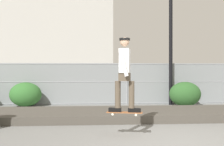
{
  "coord_description": "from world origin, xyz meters",
  "views": [
    {
      "loc": [
        -1.64,
        -5.48,
        1.43
      ],
      "look_at": [
        -0.93,
        3.81,
        1.41
      ],
      "focal_mm": 45.5,
      "sensor_mm": 36.0,
      "label": 1
    }
  ],
  "objects_px": {
    "skater": "(125,70)",
    "parked_car_mid": "(118,83)",
    "shrub_right": "(185,94)",
    "parked_car_far": "(216,82)",
    "shrub_center": "(26,94)",
    "street_lamp": "(171,15)",
    "skateboard": "(125,113)",
    "parked_car_near": "(15,83)"
  },
  "relations": [
    {
      "from": "parked_car_mid",
      "to": "shrub_center",
      "type": "height_order",
      "value": "parked_car_mid"
    },
    {
      "from": "skater",
      "to": "shrub_center",
      "type": "xyz_separation_m",
      "value": [
        -3.48,
        5.81,
        -0.98
      ]
    },
    {
      "from": "skater",
      "to": "parked_car_mid",
      "type": "distance_m",
      "value": 10.42
    },
    {
      "from": "street_lamp",
      "to": "parked_car_far",
      "type": "xyz_separation_m",
      "value": [
        3.99,
        4.14,
        -3.16
      ]
    },
    {
      "from": "parked_car_mid",
      "to": "parked_car_far",
      "type": "height_order",
      "value": "same"
    },
    {
      "from": "shrub_right",
      "to": "skateboard",
      "type": "bearing_deg",
      "value": -120.77
    },
    {
      "from": "parked_car_mid",
      "to": "shrub_right",
      "type": "bearing_deg",
      "value": -63.99
    },
    {
      "from": "skateboard",
      "to": "parked_car_far",
      "type": "height_order",
      "value": "parked_car_far"
    },
    {
      "from": "skateboard",
      "to": "parked_car_far",
      "type": "distance_m",
      "value": 12.26
    },
    {
      "from": "skater",
      "to": "shrub_right",
      "type": "xyz_separation_m",
      "value": [
        3.24,
        5.45,
        -0.97
      ]
    },
    {
      "from": "street_lamp",
      "to": "parked_car_far",
      "type": "height_order",
      "value": "street_lamp"
    },
    {
      "from": "parked_car_near",
      "to": "shrub_right",
      "type": "bearing_deg",
      "value": -29.22
    },
    {
      "from": "street_lamp",
      "to": "parked_car_mid",
      "type": "distance_m",
      "value": 5.69
    },
    {
      "from": "skateboard",
      "to": "shrub_center",
      "type": "xyz_separation_m",
      "value": [
        -3.48,
        5.81,
        -0.02
      ]
    },
    {
      "from": "parked_car_near",
      "to": "street_lamp",
      "type": "bearing_deg",
      "value": -27.16
    },
    {
      "from": "skater",
      "to": "parked_car_mid",
      "type": "bearing_deg",
      "value": 85.35
    },
    {
      "from": "skater",
      "to": "parked_car_near",
      "type": "distance_m",
      "value": 11.29
    },
    {
      "from": "street_lamp",
      "to": "parked_car_far",
      "type": "relative_size",
      "value": 1.42
    },
    {
      "from": "parked_car_mid",
      "to": "parked_car_far",
      "type": "relative_size",
      "value": 0.98
    },
    {
      "from": "parked_car_near",
      "to": "parked_car_mid",
      "type": "distance_m",
      "value": 5.88
    },
    {
      "from": "parked_car_near",
      "to": "parked_car_far",
      "type": "relative_size",
      "value": 1.0
    },
    {
      "from": "skateboard",
      "to": "parked_car_mid",
      "type": "height_order",
      "value": "parked_car_mid"
    },
    {
      "from": "parked_car_far",
      "to": "shrub_right",
      "type": "relative_size",
      "value": 3.36
    },
    {
      "from": "parked_car_mid",
      "to": "shrub_center",
      "type": "relative_size",
      "value": 3.35
    },
    {
      "from": "skateboard",
      "to": "street_lamp",
      "type": "height_order",
      "value": "street_lamp"
    },
    {
      "from": "shrub_center",
      "to": "shrub_right",
      "type": "distance_m",
      "value": 6.73
    },
    {
      "from": "skateboard",
      "to": "shrub_right",
      "type": "distance_m",
      "value": 6.34
    },
    {
      "from": "street_lamp",
      "to": "parked_car_mid",
      "type": "xyz_separation_m",
      "value": [
        -1.96,
        4.31,
        -3.16
      ]
    },
    {
      "from": "street_lamp",
      "to": "shrub_center",
      "type": "relative_size",
      "value": 4.82
    },
    {
      "from": "shrub_right",
      "to": "parked_car_far",
      "type": "bearing_deg",
      "value": 53.22
    },
    {
      "from": "skater",
      "to": "parked_car_far",
      "type": "relative_size",
      "value": 0.37
    },
    {
      "from": "street_lamp",
      "to": "skateboard",
      "type": "bearing_deg",
      "value": -114.8
    },
    {
      "from": "parked_car_mid",
      "to": "shrub_center",
      "type": "xyz_separation_m",
      "value": [
        -4.32,
        -4.56,
        -0.33
      ]
    },
    {
      "from": "skater",
      "to": "parked_car_far",
      "type": "distance_m",
      "value": 12.27
    },
    {
      "from": "parked_car_far",
      "to": "shrub_right",
      "type": "bearing_deg",
      "value": -126.78
    },
    {
      "from": "parked_car_mid",
      "to": "skateboard",
      "type": "bearing_deg",
      "value": -94.65
    },
    {
      "from": "skateboard",
      "to": "parked_car_near",
      "type": "bearing_deg",
      "value": 116.54
    },
    {
      "from": "street_lamp",
      "to": "shrub_center",
      "type": "xyz_separation_m",
      "value": [
        -6.28,
        -0.25,
        -3.49
      ]
    },
    {
      "from": "skateboard",
      "to": "shrub_right",
      "type": "relative_size",
      "value": 0.61
    },
    {
      "from": "parked_car_mid",
      "to": "shrub_right",
      "type": "xyz_separation_m",
      "value": [
        2.4,
        -4.92,
        -0.32
      ]
    },
    {
      "from": "parked_car_near",
      "to": "shrub_right",
      "type": "relative_size",
      "value": 3.36
    },
    {
      "from": "parked_car_near",
      "to": "shrub_center",
      "type": "distance_m",
      "value": 4.56
    }
  ]
}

